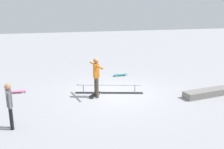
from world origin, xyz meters
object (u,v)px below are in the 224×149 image
object	(u,v)px
bystander_grey_shirt	(10,104)
grind_rail	(109,89)
skate_ledge	(207,93)
loose_skateboard_pink	(17,92)
loose_skateboard_teal	(120,75)
skateboard_main	(95,94)
skater_main	(96,75)

from	to	relation	value
bystander_grey_shirt	grind_rail	bearing A→B (deg)	-66.87
skate_ledge	grind_rail	bearing A→B (deg)	-20.63
skate_ledge	loose_skateboard_pink	size ratio (longest dim) A/B	2.87
grind_rail	loose_skateboard_teal	distance (m)	2.99
skate_ledge	loose_skateboard_teal	distance (m)	4.98
skateboard_main	loose_skateboard_pink	bearing A→B (deg)	-72.38
skateboard_main	bystander_grey_shirt	xyz separation A→B (m)	(3.18, 2.28, 0.78)
skateboard_main	loose_skateboard_pink	world-z (taller)	same
loose_skateboard_pink	skate_ledge	bearing A→B (deg)	165.17
bystander_grey_shirt	skate_ledge	bearing A→B (deg)	-92.68
grind_rail	loose_skateboard_pink	world-z (taller)	grind_rail
skateboard_main	bystander_grey_shirt	distance (m)	3.98
loose_skateboard_pink	loose_skateboard_teal	distance (m)	5.62
grind_rail	skateboard_main	world-z (taller)	grind_rail
grind_rail	loose_skateboard_pink	bearing A→B (deg)	0.75
skate_ledge	loose_skateboard_teal	xyz separation A→B (m)	(2.69, -4.19, -0.07)
bystander_grey_shirt	loose_skateboard_pink	distance (m)	3.69
skate_ledge	bystander_grey_shirt	bearing A→B (deg)	6.89
skate_ledge	bystander_grey_shirt	distance (m)	8.01
skater_main	bystander_grey_shirt	world-z (taller)	skater_main
skater_main	skateboard_main	size ratio (longest dim) A/B	2.31
grind_rail	loose_skateboard_pink	xyz separation A→B (m)	(4.03, -1.12, -0.10)
grind_rail	skater_main	distance (m)	1.11
bystander_grey_shirt	loose_skateboard_pink	xyz separation A→B (m)	(0.17, -3.60, -0.78)
skateboard_main	bystander_grey_shirt	bearing A→B (deg)	-15.08
loose_skateboard_pink	skater_main	bearing A→B (deg)	159.60
skateboard_main	loose_skateboard_teal	distance (m)	3.53
grind_rail	skate_ledge	xyz separation A→B (m)	(-4.06, 1.53, -0.03)
bystander_grey_shirt	loose_skateboard_teal	world-z (taller)	bystander_grey_shirt
grind_rail	bystander_grey_shirt	world-z (taller)	bystander_grey_shirt
skate_ledge	loose_skateboard_teal	size ratio (longest dim) A/B	2.90
skateboard_main	loose_skateboard_teal	bearing A→B (deg)	-176.47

